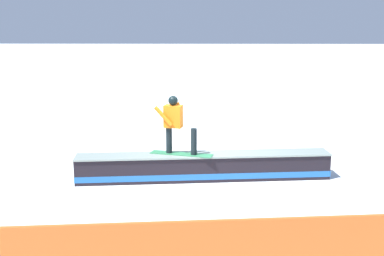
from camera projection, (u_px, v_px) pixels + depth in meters
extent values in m
plane|color=white|center=(204.00, 179.00, 11.21)|extent=(120.00, 120.00, 0.00)
cube|color=black|center=(204.00, 167.00, 11.15)|extent=(5.92, 1.07, 0.59)
cube|color=blue|center=(204.00, 173.00, 11.18)|extent=(5.93, 1.08, 0.14)
cube|color=gray|center=(204.00, 155.00, 11.08)|extent=(5.93, 1.13, 0.04)
cube|color=#318051|center=(181.00, 154.00, 11.03)|extent=(1.48, 0.64, 0.01)
cylinder|color=black|center=(169.00, 140.00, 11.04)|extent=(0.17, 0.17, 0.61)
cylinder|color=black|center=(194.00, 142.00, 10.88)|extent=(0.17, 0.17, 0.61)
cube|color=orange|center=(173.00, 116.00, 10.88)|extent=(0.45, 0.33, 0.51)
sphere|color=black|center=(173.00, 101.00, 10.80)|extent=(0.22, 0.22, 0.22)
cylinder|color=orange|center=(163.00, 116.00, 10.77)|extent=(0.45, 0.20, 0.46)
cylinder|color=orange|center=(179.00, 114.00, 11.01)|extent=(0.20, 0.13, 0.56)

